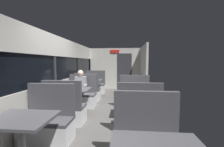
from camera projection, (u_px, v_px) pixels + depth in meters
ground_plane at (104, 116)px, 4.10m from camera, size 3.30×9.20×0.02m
carriage_window_panel_left at (54, 77)px, 4.14m from camera, size 0.09×8.48×2.30m
carriage_end_bulkhead at (116, 69)px, 8.17m from camera, size 2.90×0.11×2.30m
carriage_aisle_panel_right at (143, 70)px, 6.85m from camera, size 0.08×2.40×2.30m
dining_table_near_window at (21, 124)px, 2.06m from camera, size 0.90×0.70×0.74m
bench_near_window_facing_entry at (48, 124)px, 2.77m from camera, size 0.95×0.50×1.10m
dining_table_mid_window at (75, 92)px, 4.24m from camera, size 0.90×0.70×0.74m
bench_mid_window_facing_end at (65, 110)px, 3.57m from camera, size 0.95×0.50×1.10m
bench_mid_window_facing_entry at (82, 97)px, 4.96m from camera, size 0.95×0.50×1.10m
dining_table_far_window at (92, 82)px, 6.42m from camera, size 0.90×0.70×0.74m
bench_far_window_facing_end at (88, 92)px, 5.76m from camera, size 0.95×0.50×1.10m
bench_far_window_facing_entry at (95, 86)px, 7.14m from camera, size 0.95×0.50×1.10m
dining_table_rear_aisle at (136, 95)px, 3.88m from camera, size 0.90×0.70×0.74m
bench_rear_aisle_facing_end at (139, 116)px, 3.21m from camera, size 0.95×0.50×1.10m
bench_rear_aisle_facing_entry at (135, 100)px, 4.60m from camera, size 0.95×0.50×1.10m
seated_passenger at (81, 91)px, 4.87m from camera, size 0.47×0.55×1.26m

